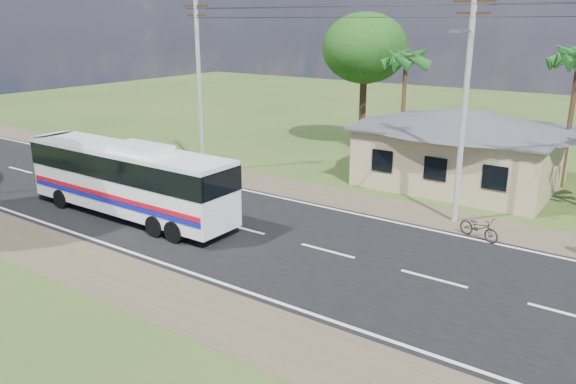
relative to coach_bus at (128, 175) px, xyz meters
name	(u,v)px	position (x,y,z in m)	size (l,w,h in m)	color
ground	(328,251)	(9.86, 1.78, -2.08)	(120.00, 120.00, 0.00)	#2D4619
road	(328,251)	(9.86, 1.78, -2.07)	(120.00, 16.00, 0.03)	black
house	(463,138)	(10.86, 14.77, 0.56)	(12.40, 10.00, 5.00)	tan
utility_poles	(458,97)	(12.53, 8.26, 3.68)	(32.80, 2.22, 11.00)	#9E9E99
palm_far	(406,59)	(5.86, 17.78, 4.59)	(2.80, 2.80, 7.70)	#47301E
tree_behind_house	(365,49)	(1.86, 19.78, 5.03)	(6.00, 6.00, 9.61)	#47301E
coach_bus	(128,175)	(0.00, 0.00, 0.00)	(11.75, 2.59, 3.64)	silver
motorcycle	(479,228)	(14.46, 6.67, -1.57)	(0.67, 1.94, 1.02)	black
small_car	(100,164)	(-7.51, 3.94, -1.40)	(1.61, 4.01, 1.37)	#313133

